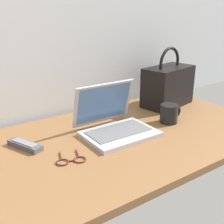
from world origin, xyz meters
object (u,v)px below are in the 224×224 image
object	(u,v)px
coffee_mug	(169,113)
laptop	(114,123)
handbag	(168,85)
remote_control_far	(25,145)
eyeglasses	(71,160)

from	to	relation	value
coffee_mug	laptop	bearing A→B (deg)	169.48
handbag	laptop	bearing A→B (deg)	-162.95
laptop	remote_control_far	bearing A→B (deg)	167.97
laptop	eyeglasses	bearing A→B (deg)	-156.57
laptop	coffee_mug	world-z (taller)	laptop
laptop	handbag	size ratio (longest dim) A/B	0.94
remote_control_far	handbag	bearing A→B (deg)	4.29
remote_control_far	eyeglasses	distance (m)	0.23
laptop	coffee_mug	bearing A→B (deg)	-10.52
coffee_mug	remote_control_far	distance (m)	0.68
eyeglasses	handbag	world-z (taller)	handbag
laptop	coffee_mug	xyz separation A→B (m)	(0.29, -0.05, 0.00)
remote_control_far	handbag	distance (m)	0.86
eyeglasses	coffee_mug	bearing A→B (deg)	6.71
remote_control_far	eyeglasses	xyz separation A→B (m)	(0.10, -0.20, -0.01)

